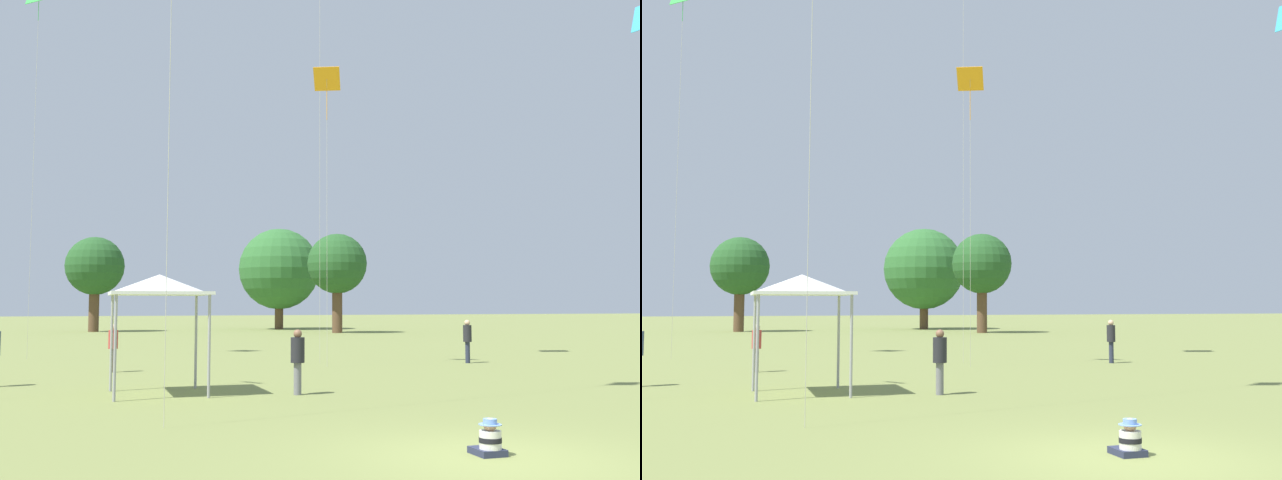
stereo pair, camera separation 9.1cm
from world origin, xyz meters
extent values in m
plane|color=olive|center=(0.00, 0.00, 0.00)|extent=(300.00, 300.00, 0.00)
cube|color=#282D47|center=(0.12, 0.19, 0.05)|extent=(0.43, 0.52, 0.10)
cylinder|color=silver|center=(0.11, 0.10, 0.23)|extent=(0.34, 0.34, 0.27)
cylinder|color=black|center=(0.11, 0.10, 0.23)|extent=(0.35, 0.35, 0.07)
sphere|color=tan|center=(0.11, 0.10, 0.45)|extent=(0.20, 0.20, 0.20)
cylinder|color=#6B8ED1|center=(0.11, 0.10, 0.45)|extent=(0.34, 0.34, 0.01)
cylinder|color=#6B8ED1|center=(0.11, 0.10, 0.49)|extent=(0.20, 0.20, 0.09)
cylinder|color=#282D42|center=(9.25, 15.52, 0.40)|extent=(0.25, 0.25, 0.80)
cylinder|color=#232328|center=(9.25, 15.52, 1.12)|extent=(0.45, 0.45, 0.64)
sphere|color=#DBAD89|center=(9.25, 15.52, 1.53)|extent=(0.22, 0.22, 0.22)
cylinder|color=slate|center=(-0.12, 8.18, 0.39)|extent=(0.23, 0.23, 0.79)
cylinder|color=#232328|center=(-0.12, 8.18, 1.10)|extent=(0.42, 0.42, 0.62)
sphere|color=brown|center=(-0.12, 8.18, 1.50)|extent=(0.21, 0.21, 0.21)
cylinder|color=brown|center=(-3.82, 16.20, 0.39)|extent=(0.18, 0.18, 0.77)
cylinder|color=#B23833|center=(-3.82, 16.20, 1.08)|extent=(0.33, 0.33, 0.61)
sphere|color=#DBAD89|center=(-3.82, 16.20, 1.47)|extent=(0.21, 0.21, 0.21)
cube|color=white|center=(-3.34, 9.47, 2.49)|extent=(2.53, 2.53, 0.08)
cone|color=white|center=(-3.34, 9.47, 2.75)|extent=(2.41, 2.41, 0.43)
cylinder|color=#99999E|center=(-4.37, 10.61, 1.23)|extent=(0.07, 0.07, 2.45)
cylinder|color=#99999E|center=(-2.20, 10.50, 1.23)|extent=(0.07, 0.07, 2.45)
cylinder|color=#99999E|center=(-4.48, 8.44, 1.23)|extent=(0.07, 0.07, 2.45)
cylinder|color=#99999E|center=(-2.30, 8.33, 1.23)|extent=(0.07, 0.07, 2.45)
cylinder|color=#BCB7A8|center=(3.94, 17.45, 10.55)|extent=(0.01, 0.01, 21.08)
cylinder|color=green|center=(-6.56, 23.63, 14.73)|extent=(0.02, 0.02, 0.91)
cylinder|color=#BCB7A8|center=(-6.56, 23.63, 7.80)|extent=(0.01, 0.01, 15.59)
cube|color=orange|center=(3.55, 15.67, 10.53)|extent=(1.16, 1.04, 0.71)
cylinder|color=orange|center=(3.55, 15.67, 9.59)|extent=(0.02, 0.02, 1.21)
cylinder|color=#BCB7A8|center=(3.55, 15.67, 5.27)|extent=(0.01, 0.01, 10.52)
cylinder|color=brown|center=(-1.87, 55.71, 2.07)|extent=(0.85, 0.85, 4.15)
sphere|color=#235123|center=(-1.87, 55.71, 5.49)|extent=(4.87, 4.87, 4.87)
cylinder|color=brown|center=(14.55, 56.50, 1.75)|extent=(0.78, 0.78, 3.50)
sphere|color=#2D662D|center=(14.55, 56.50, 5.55)|extent=(7.45, 7.45, 7.45)
cylinder|color=brown|center=(16.21, 46.26, 2.11)|extent=(0.82, 0.82, 4.21)
sphere|color=#235123|center=(16.21, 46.26, 5.54)|extent=(4.82, 4.82, 4.82)
camera|label=1|loc=(-6.14, -9.48, 2.20)|focal=42.00mm
camera|label=2|loc=(-6.06, -9.52, 2.20)|focal=42.00mm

